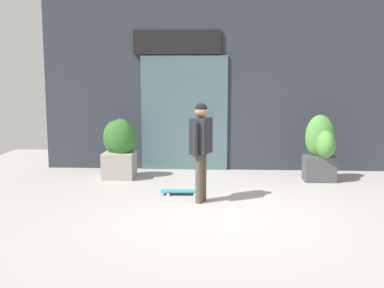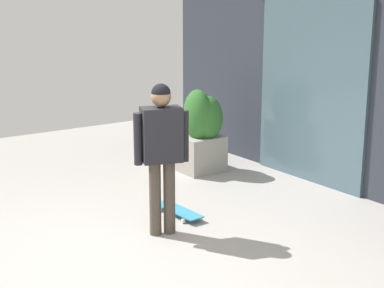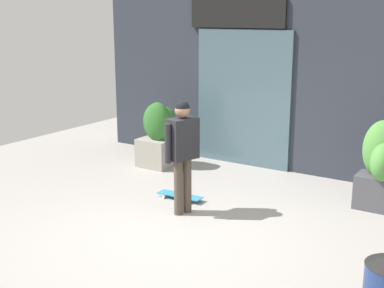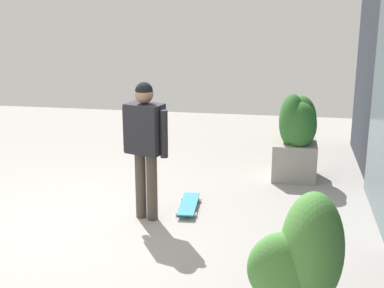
% 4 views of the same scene
% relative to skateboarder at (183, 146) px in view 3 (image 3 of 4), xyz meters
% --- Properties ---
extents(ground_plane, '(12.00, 12.00, 0.00)m').
position_rel_skateboarder_xyz_m(ground_plane, '(0.34, -0.54, -1.03)').
color(ground_plane, '#9E9993').
extents(building_facade, '(8.06, 0.31, 3.91)m').
position_rel_skateboarder_xyz_m(building_facade, '(0.31, 2.92, 0.91)').
color(building_facade, '#2D333D').
rests_on(building_facade, ground_plane).
extents(skateboarder, '(0.38, 0.58, 1.68)m').
position_rel_skateboarder_xyz_m(skateboarder, '(0.00, 0.00, 0.00)').
color(skateboarder, '#4C4238').
rests_on(skateboarder, ground_plane).
extents(skateboard, '(0.76, 0.28, 0.08)m').
position_rel_skateboarder_xyz_m(skateboard, '(-0.36, 0.46, -0.97)').
color(skateboard, teal).
rests_on(skateboard, ground_plane).
extents(planter_box_left, '(0.71, 0.63, 1.26)m').
position_rel_skateboarder_xyz_m(planter_box_left, '(-1.76, 1.80, -0.36)').
color(planter_box_left, gray).
rests_on(planter_box_left, ground_plane).
extents(planter_box_right, '(0.62, 0.71, 1.35)m').
position_rel_skateboarder_xyz_m(planter_box_right, '(2.37, 1.76, -0.34)').
color(planter_box_right, '#47474C').
rests_on(planter_box_right, ground_plane).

